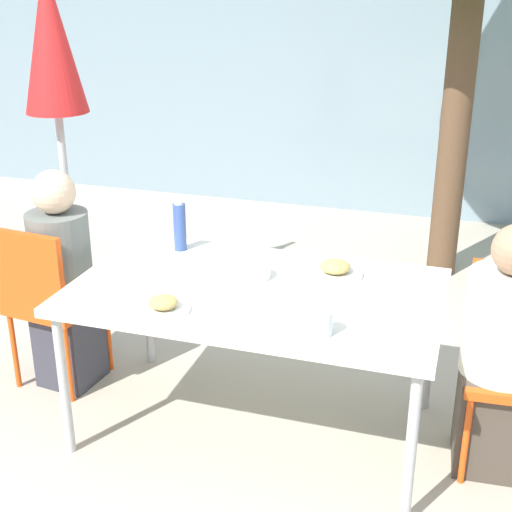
% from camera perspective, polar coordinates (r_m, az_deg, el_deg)
% --- Properties ---
extents(ground_plane, '(24.00, 24.00, 0.00)m').
position_cam_1_polar(ground_plane, '(3.49, -0.00, -13.54)').
color(ground_plane, '#B2A893').
extents(building_facade, '(10.00, 0.20, 3.00)m').
position_cam_1_polar(building_facade, '(6.33, 10.17, 16.78)').
color(building_facade, gray).
rests_on(building_facade, ground).
extents(dining_table, '(1.61, 0.96, 0.73)m').
position_cam_1_polar(dining_table, '(3.15, -0.00, -3.37)').
color(dining_table, silver).
rests_on(dining_table, ground).
extents(chair_left, '(0.44, 0.44, 0.88)m').
position_cam_1_polar(chair_left, '(3.71, -16.46, -2.99)').
color(chair_left, '#E54C14').
rests_on(chair_left, ground).
extents(person_left, '(0.30, 0.30, 1.15)m').
position_cam_1_polar(person_left, '(3.72, -15.14, -2.23)').
color(person_left, '#383842').
rests_on(person_left, ground).
extents(person_right, '(0.35, 0.35, 1.11)m').
position_cam_1_polar(person_right, '(3.17, 19.12, -7.78)').
color(person_right, '#473D33').
rests_on(person_right, ground).
extents(closed_umbrella, '(0.36, 0.36, 2.08)m').
position_cam_1_polar(closed_umbrella, '(4.10, -15.91, 14.54)').
color(closed_umbrella, '#333333').
rests_on(closed_umbrella, ground).
extents(plate_0, '(0.22, 0.22, 0.06)m').
position_cam_1_polar(plate_0, '(2.93, -7.42, -3.96)').
color(plate_0, white).
rests_on(plate_0, dining_table).
extents(plate_1, '(0.26, 0.26, 0.07)m').
position_cam_1_polar(plate_1, '(3.27, 6.34, -1.09)').
color(plate_1, white).
rests_on(plate_1, dining_table).
extents(bottle, '(0.06, 0.06, 0.26)m').
position_cam_1_polar(bottle, '(3.53, -6.12, 2.39)').
color(bottle, '#334C8E').
rests_on(bottle, dining_table).
extents(drinking_cup, '(0.08, 0.08, 0.10)m').
position_cam_1_polar(drinking_cup, '(2.73, 5.31, -5.36)').
color(drinking_cup, silver).
rests_on(drinking_cup, dining_table).
extents(salad_bowl, '(0.20, 0.20, 0.05)m').
position_cam_1_polar(salad_bowl, '(3.23, -0.55, -1.29)').
color(salad_bowl, white).
rests_on(salad_bowl, dining_table).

